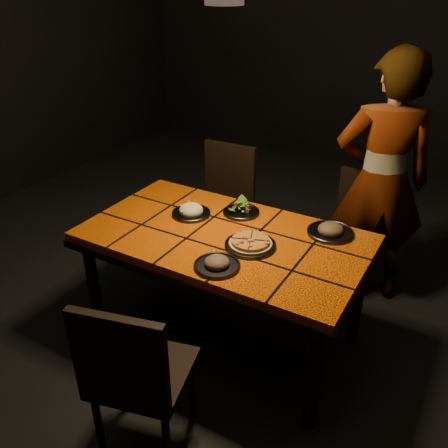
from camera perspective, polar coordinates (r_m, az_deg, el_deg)
The scene contains 11 objects.
room_shell at distance 2.42m, azimuth 0.04°, elevation 14.39°, with size 6.04×7.04×3.08m.
dining_table at distance 2.74m, azimuth 0.03°, elevation -2.66°, with size 1.62×0.92×0.75m.
chair_near at distance 2.21m, azimuth -10.75°, elevation -17.19°, with size 0.51×0.51×0.92m.
chair_far_left at distance 3.65m, azimuth -0.04°, elevation 3.22°, with size 0.44×0.44×0.93m.
chair_far_right at distance 3.50m, azimuth 14.95°, elevation 0.04°, with size 0.49×0.49×0.84m.
diner at distance 3.26m, azimuth 18.36°, elevation 4.75°, with size 0.62×0.41×1.71m, color brown.
plate_pizza at distance 2.58m, azimuth 3.20°, elevation -2.39°, with size 0.30×0.30×0.04m.
plate_pasta at distance 2.91m, azimuth -3.97°, elevation 1.50°, with size 0.24×0.24×0.08m.
plate_salad at distance 2.92m, azimuth 2.09°, elevation 1.75°, with size 0.23×0.23×0.07m.
plate_mushroom_a at distance 2.40m, azimuth -0.85°, elevation -4.77°, with size 0.24×0.24×0.08m.
plate_mushroom_b at distance 2.76m, azimuth 12.70°, elevation -0.72°, with size 0.27×0.27×0.09m.
Camera 1 is at (1.18, -2.03, 2.09)m, focal length 38.00 mm.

